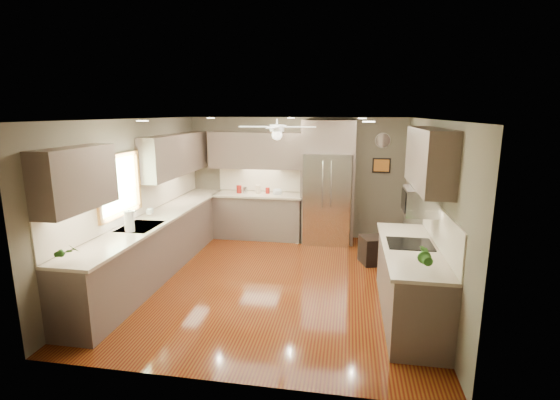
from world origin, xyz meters
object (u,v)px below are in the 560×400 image
(stool, at_px, (374,250))
(paper_towel, at_px, (129,222))
(refrigerator, at_px, (328,184))
(canister_b, at_px, (245,190))
(potted_plant_left, at_px, (68,251))
(bowl, at_px, (277,193))
(canister_c, at_px, (258,189))
(potted_plant_right, at_px, (425,256))
(soap_bottle, at_px, (151,211))
(microwave, at_px, (420,201))
(canister_d, at_px, (268,191))
(canister_a, at_px, (239,189))

(stool, distance_m, paper_towel, 4.06)
(refrigerator, height_order, stool, refrigerator)
(stool, bearing_deg, canister_b, 156.61)
(stool, bearing_deg, potted_plant_left, -138.78)
(bowl, xyz_separation_m, refrigerator, (1.03, -0.01, 0.22))
(canister_c, height_order, potted_plant_left, potted_plant_left)
(canister_c, relative_size, stool, 0.30)
(potted_plant_right, relative_size, refrigerator, 0.13)
(soap_bottle, relative_size, paper_towel, 0.54)
(microwave, distance_m, stool, 2.08)
(soap_bottle, height_order, microwave, microwave)
(canister_b, xyz_separation_m, stool, (2.60, -1.13, -0.77))
(potted_plant_left, bearing_deg, stool, 41.22)
(canister_c, bearing_deg, paper_towel, -111.41)
(potted_plant_left, height_order, paper_towel, paper_towel)
(canister_d, height_order, microwave, microwave)
(bowl, bearing_deg, paper_towel, -118.55)
(canister_c, distance_m, bowl, 0.43)
(canister_a, height_order, canister_d, canister_a)
(canister_a, relative_size, canister_c, 1.01)
(canister_d, height_order, potted_plant_left, potted_plant_left)
(paper_towel, bearing_deg, canister_c, 68.59)
(potted_plant_left, distance_m, paper_towel, 1.27)
(microwave, bearing_deg, stool, 105.18)
(soap_bottle, xyz_separation_m, potted_plant_left, (0.10, -2.13, 0.05))
(canister_b, xyz_separation_m, potted_plant_right, (2.94, -3.79, 0.09))
(canister_d, bearing_deg, canister_b, -170.96)
(soap_bottle, relative_size, potted_plant_right, 0.55)
(paper_towel, bearing_deg, stool, 27.53)
(canister_a, xyz_separation_m, stool, (2.74, -1.14, -0.78))
(canister_b, xyz_separation_m, canister_c, (0.26, 0.05, 0.02))
(bowl, relative_size, stool, 0.36)
(soap_bottle, distance_m, microwave, 4.15)
(canister_d, xyz_separation_m, microwave, (2.58, -2.81, 0.48))
(canister_a, relative_size, bowl, 0.85)
(potted_plant_left, bearing_deg, soap_bottle, 92.81)
(potted_plant_left, bearing_deg, potted_plant_right, 6.49)
(canister_c, bearing_deg, bowl, -8.67)
(canister_c, distance_m, soap_bottle, 2.52)
(paper_towel, bearing_deg, canister_b, 72.80)
(canister_b, height_order, microwave, microwave)
(potted_plant_left, height_order, stool, potted_plant_left)
(canister_d, relative_size, soap_bottle, 0.73)
(canister_b, height_order, canister_c, canister_c)
(potted_plant_right, relative_size, paper_towel, 0.98)
(potted_plant_right, bearing_deg, stool, 97.23)
(canister_d, relative_size, paper_towel, 0.39)
(potted_plant_left, distance_m, stool, 4.78)
(canister_c, height_order, refrigerator, refrigerator)
(potted_plant_left, bearing_deg, canister_d, 71.99)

